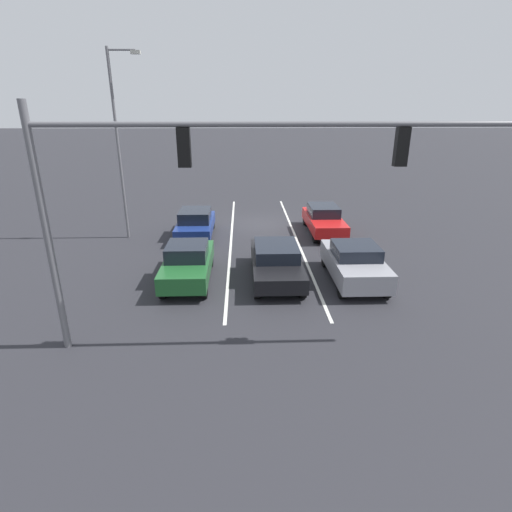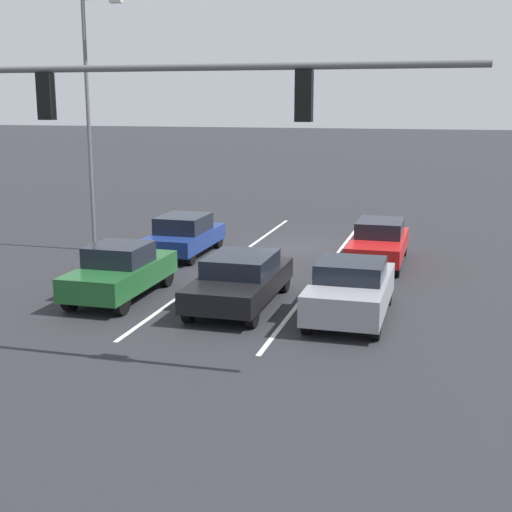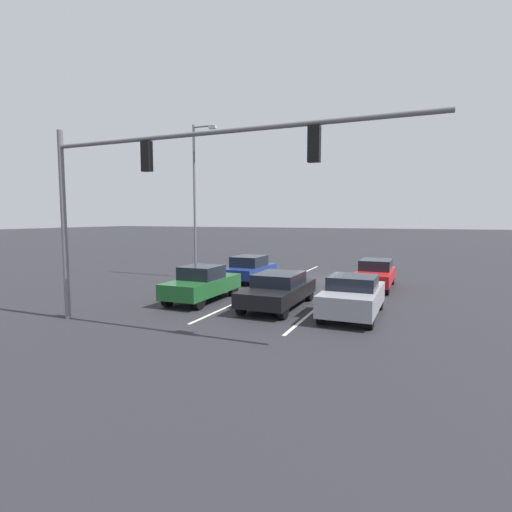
{
  "view_description": "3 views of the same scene",
  "coord_description": "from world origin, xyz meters",
  "px_view_note": "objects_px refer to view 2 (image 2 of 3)",
  "views": [
    {
      "loc": [
        1.12,
        23.07,
        6.53
      ],
      "look_at": [
        0.63,
        8.99,
        1.28
      ],
      "focal_mm": 28.0,
      "sensor_mm": 36.0,
      "label": 1
    },
    {
      "loc": [
        -5.63,
        26.26,
        5.52
      ],
      "look_at": [
        -0.31,
        6.87,
        1.13
      ],
      "focal_mm": 50.0,
      "sensor_mm": 36.0,
      "label": 2
    },
    {
      "loc": [
        -5.67,
        23.39,
        3.67
      ],
      "look_at": [
        0.67,
        8.41,
        2.11
      ],
      "focal_mm": 28.0,
      "sensor_mm": 36.0,
      "label": 3
    }
  ],
  "objects_px": {
    "car_darkgreen_rightlane_front": "(120,271)",
    "street_lamp_right_shoulder": "(91,111)",
    "car_black_midlane_front": "(240,279)",
    "traffic_signal_gantry": "(55,130)",
    "car_navy_rightlane_second": "(184,235)",
    "car_red_leftlane_second": "(379,242)",
    "car_gray_leftlane_front": "(350,289)"
  },
  "relations": [
    {
      "from": "car_darkgreen_rightlane_front",
      "to": "street_lamp_right_shoulder",
      "type": "xyz_separation_m",
      "value": [
        3.79,
        -5.84,
        4.38
      ]
    },
    {
      "from": "car_black_midlane_front",
      "to": "traffic_signal_gantry",
      "type": "bearing_deg",
      "value": 61.15
    },
    {
      "from": "street_lamp_right_shoulder",
      "to": "car_navy_rightlane_second",
      "type": "bearing_deg",
      "value": -178.81
    },
    {
      "from": "car_red_leftlane_second",
      "to": "car_navy_rightlane_second",
      "type": "distance_m",
      "value": 6.99
    },
    {
      "from": "street_lamp_right_shoulder",
      "to": "car_darkgreen_rightlane_front",
      "type": "bearing_deg",
      "value": 122.98
    },
    {
      "from": "car_red_leftlane_second",
      "to": "street_lamp_right_shoulder",
      "type": "relative_size",
      "value": 0.49
    },
    {
      "from": "street_lamp_right_shoulder",
      "to": "car_black_midlane_front",
      "type": "bearing_deg",
      "value": 142.06
    },
    {
      "from": "car_red_leftlane_second",
      "to": "car_navy_rightlane_second",
      "type": "height_order",
      "value": "car_red_leftlane_second"
    },
    {
      "from": "car_gray_leftlane_front",
      "to": "street_lamp_right_shoulder",
      "type": "bearing_deg",
      "value": -30.31
    },
    {
      "from": "car_navy_rightlane_second",
      "to": "car_black_midlane_front",
      "type": "bearing_deg",
      "value": 123.7
    },
    {
      "from": "car_red_leftlane_second",
      "to": "traffic_signal_gantry",
      "type": "bearing_deg",
      "value": 62.29
    },
    {
      "from": "street_lamp_right_shoulder",
      "to": "car_gray_leftlane_front",
      "type": "bearing_deg",
      "value": 149.69
    },
    {
      "from": "car_black_midlane_front",
      "to": "traffic_signal_gantry",
      "type": "distance_m",
      "value": 6.82
    },
    {
      "from": "car_gray_leftlane_front",
      "to": "car_navy_rightlane_second",
      "type": "bearing_deg",
      "value": -41.58
    },
    {
      "from": "car_red_leftlane_second",
      "to": "street_lamp_right_shoulder",
      "type": "xyz_separation_m",
      "value": [
        10.44,
        0.5,
        4.4
      ]
    },
    {
      "from": "car_darkgreen_rightlane_front",
      "to": "car_navy_rightlane_second",
      "type": "relative_size",
      "value": 1.04
    },
    {
      "from": "car_darkgreen_rightlane_front",
      "to": "car_navy_rightlane_second",
      "type": "distance_m",
      "value": 5.92
    },
    {
      "from": "car_darkgreen_rightlane_front",
      "to": "car_navy_rightlane_second",
      "type": "xyz_separation_m",
      "value": [
        0.33,
        -5.92,
        -0.03
      ]
    },
    {
      "from": "car_gray_leftlane_front",
      "to": "car_black_midlane_front",
      "type": "relative_size",
      "value": 0.89
    },
    {
      "from": "car_darkgreen_rightlane_front",
      "to": "car_red_leftlane_second",
      "type": "distance_m",
      "value": 9.19
    },
    {
      "from": "car_darkgreen_rightlane_front",
      "to": "traffic_signal_gantry",
      "type": "bearing_deg",
      "value": 101.3
    },
    {
      "from": "car_red_leftlane_second",
      "to": "car_gray_leftlane_front",
      "type": "bearing_deg",
      "value": 89.46
    },
    {
      "from": "car_black_midlane_front",
      "to": "car_red_leftlane_second",
      "type": "bearing_deg",
      "value": -116.82
    },
    {
      "from": "car_navy_rightlane_second",
      "to": "traffic_signal_gantry",
      "type": "relative_size",
      "value": 0.33
    },
    {
      "from": "car_gray_leftlane_front",
      "to": "car_red_leftlane_second",
      "type": "relative_size",
      "value": 0.93
    },
    {
      "from": "car_red_leftlane_second",
      "to": "traffic_signal_gantry",
      "type": "distance_m",
      "value": 13.02
    },
    {
      "from": "car_black_midlane_front",
      "to": "car_darkgreen_rightlane_front",
      "type": "xyz_separation_m",
      "value": [
        3.51,
        0.15,
        0.04
      ]
    },
    {
      "from": "car_gray_leftlane_front",
      "to": "car_darkgreen_rightlane_front",
      "type": "relative_size",
      "value": 0.98
    },
    {
      "from": "car_black_midlane_front",
      "to": "car_red_leftlane_second",
      "type": "distance_m",
      "value": 6.95
    },
    {
      "from": "car_black_midlane_front",
      "to": "street_lamp_right_shoulder",
      "type": "xyz_separation_m",
      "value": [
        7.31,
        -5.7,
        4.41
      ]
    },
    {
      "from": "car_navy_rightlane_second",
      "to": "car_red_leftlane_second",
      "type": "bearing_deg",
      "value": -176.46
    },
    {
      "from": "car_darkgreen_rightlane_front",
      "to": "street_lamp_right_shoulder",
      "type": "height_order",
      "value": "street_lamp_right_shoulder"
    }
  ]
}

